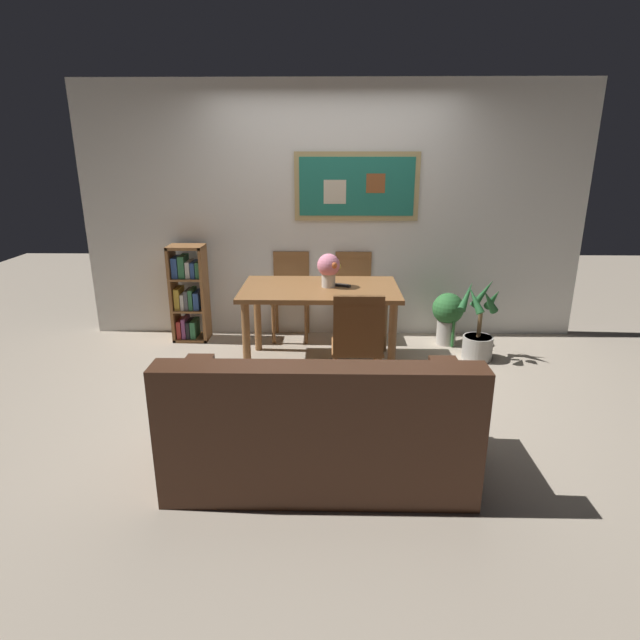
{
  "coord_description": "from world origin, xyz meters",
  "views": [
    {
      "loc": [
        -0.02,
        -4.03,
        1.92
      ],
      "look_at": [
        -0.1,
        -0.12,
        0.65
      ],
      "focal_mm": 29.22,
      "sensor_mm": 36.0,
      "label": 1
    }
  ],
  "objects_px": {
    "bookshelf": "(189,294)",
    "tv_remote": "(342,285)",
    "dining_chair_far_right": "(353,288)",
    "dining_chair_near_right": "(357,339)",
    "flower_vase": "(329,268)",
    "leather_couch": "(319,430)",
    "dining_table": "(320,298)",
    "potted_ivy": "(448,314)",
    "dining_chair_far_left": "(291,288)",
    "potted_palm": "(478,332)"
  },
  "relations": [
    {
      "from": "leather_couch",
      "to": "bookshelf",
      "type": "height_order",
      "value": "bookshelf"
    },
    {
      "from": "flower_vase",
      "to": "tv_remote",
      "type": "bearing_deg",
      "value": 5.31
    },
    {
      "from": "dining_table",
      "to": "dining_chair_near_right",
      "type": "distance_m",
      "value": 0.83
    },
    {
      "from": "leather_couch",
      "to": "flower_vase",
      "type": "relative_size",
      "value": 5.95
    },
    {
      "from": "tv_remote",
      "to": "dining_chair_far_left",
      "type": "bearing_deg",
      "value": 124.41
    },
    {
      "from": "dining_chair_near_right",
      "to": "potted_ivy",
      "type": "xyz_separation_m",
      "value": [
        1.0,
        1.34,
        -0.22
      ]
    },
    {
      "from": "potted_ivy",
      "to": "bookshelf",
      "type": "bearing_deg",
      "value": 178.11
    },
    {
      "from": "bookshelf",
      "to": "tv_remote",
      "type": "xyz_separation_m",
      "value": [
        1.59,
        -0.64,
        0.26
      ]
    },
    {
      "from": "dining_chair_near_right",
      "to": "tv_remote",
      "type": "height_order",
      "value": "dining_chair_near_right"
    },
    {
      "from": "potted_ivy",
      "to": "dining_chair_far_right",
      "type": "bearing_deg",
      "value": 167.96
    },
    {
      "from": "bookshelf",
      "to": "potted_ivy",
      "type": "height_order",
      "value": "bookshelf"
    },
    {
      "from": "dining_table",
      "to": "tv_remote",
      "type": "relative_size",
      "value": 8.85
    },
    {
      "from": "dining_chair_near_right",
      "to": "flower_vase",
      "type": "bearing_deg",
      "value": 106.21
    },
    {
      "from": "leather_couch",
      "to": "dining_chair_near_right",
      "type": "bearing_deg",
      "value": 74.49
    },
    {
      "from": "leather_couch",
      "to": "potted_ivy",
      "type": "relative_size",
      "value": 3.32
    },
    {
      "from": "dining_table",
      "to": "tv_remote",
      "type": "distance_m",
      "value": 0.23
    },
    {
      "from": "dining_chair_far_right",
      "to": "dining_chair_near_right",
      "type": "distance_m",
      "value": 1.55
    },
    {
      "from": "dining_chair_near_right",
      "to": "leather_couch",
      "type": "xyz_separation_m",
      "value": [
        -0.28,
        -1.0,
        -0.23
      ]
    },
    {
      "from": "bookshelf",
      "to": "potted_ivy",
      "type": "xyz_separation_m",
      "value": [
        2.69,
        -0.09,
        -0.18
      ]
    },
    {
      "from": "dining_chair_near_right",
      "to": "tv_remote",
      "type": "xyz_separation_m",
      "value": [
        -0.11,
        0.8,
        0.22
      ]
    },
    {
      "from": "leather_couch",
      "to": "potted_palm",
      "type": "relative_size",
      "value": 2.28
    },
    {
      "from": "dining_chair_far_right",
      "to": "bookshelf",
      "type": "height_order",
      "value": "bookshelf"
    },
    {
      "from": "dining_chair_far_left",
      "to": "leather_couch",
      "type": "relative_size",
      "value": 0.51
    },
    {
      "from": "potted_ivy",
      "to": "potted_palm",
      "type": "distance_m",
      "value": 0.47
    },
    {
      "from": "dining_table",
      "to": "dining_chair_far_left",
      "type": "xyz_separation_m",
      "value": [
        -0.32,
        0.79,
        -0.11
      ]
    },
    {
      "from": "dining_table",
      "to": "bookshelf",
      "type": "xyz_separation_m",
      "value": [
        -1.39,
        0.66,
        -0.15
      ]
    },
    {
      "from": "dining_chair_far_right",
      "to": "tv_remote",
      "type": "height_order",
      "value": "dining_chair_far_right"
    },
    {
      "from": "leather_couch",
      "to": "potted_palm",
      "type": "distance_m",
      "value": 2.44
    },
    {
      "from": "dining_chair_far_right",
      "to": "dining_chair_near_right",
      "type": "relative_size",
      "value": 1.0
    },
    {
      "from": "flower_vase",
      "to": "potted_ivy",
      "type": "bearing_deg",
      "value": 24.49
    },
    {
      "from": "bookshelf",
      "to": "flower_vase",
      "type": "height_order",
      "value": "flower_vase"
    },
    {
      "from": "dining_chair_far_right",
      "to": "leather_couch",
      "type": "relative_size",
      "value": 0.51
    },
    {
      "from": "dining_table",
      "to": "potted_ivy",
      "type": "relative_size",
      "value": 2.61
    },
    {
      "from": "dining_chair_near_right",
      "to": "bookshelf",
      "type": "bearing_deg",
      "value": 139.74
    },
    {
      "from": "dining_chair_near_right",
      "to": "flower_vase",
      "type": "relative_size",
      "value": 3.01
    },
    {
      "from": "dining_chair_far_right",
      "to": "dining_chair_far_left",
      "type": "relative_size",
      "value": 1.0
    },
    {
      "from": "potted_ivy",
      "to": "flower_vase",
      "type": "height_order",
      "value": "flower_vase"
    },
    {
      "from": "dining_table",
      "to": "flower_vase",
      "type": "distance_m",
      "value": 0.29
    },
    {
      "from": "bookshelf",
      "to": "flower_vase",
      "type": "xyz_separation_m",
      "value": [
        1.46,
        -0.65,
        0.43
      ]
    },
    {
      "from": "dining_chair_far_left",
      "to": "potted_palm",
      "type": "height_order",
      "value": "dining_chair_far_left"
    },
    {
      "from": "dining_chair_far_right",
      "to": "flower_vase",
      "type": "bearing_deg",
      "value": -108.69
    },
    {
      "from": "dining_chair_far_left",
      "to": "potted_ivy",
      "type": "bearing_deg",
      "value": -7.6
    },
    {
      "from": "dining_chair_far_right",
      "to": "bookshelf",
      "type": "distance_m",
      "value": 1.73
    },
    {
      "from": "dining_table",
      "to": "flower_vase",
      "type": "height_order",
      "value": "flower_vase"
    },
    {
      "from": "dining_table",
      "to": "leather_couch",
      "type": "bearing_deg",
      "value": -89.07
    },
    {
      "from": "dining_chair_near_right",
      "to": "bookshelf",
      "type": "distance_m",
      "value": 2.22
    },
    {
      "from": "dining_chair_far_right",
      "to": "leather_couch",
      "type": "distance_m",
      "value": 2.58
    },
    {
      "from": "dining_chair_near_right",
      "to": "potted_palm",
      "type": "xyz_separation_m",
      "value": [
        1.21,
        0.93,
        -0.26
      ]
    },
    {
      "from": "dining_table",
      "to": "tv_remote",
      "type": "height_order",
      "value": "tv_remote"
    },
    {
      "from": "dining_chair_far_right",
      "to": "leather_couch",
      "type": "xyz_separation_m",
      "value": [
        -0.31,
        -2.55,
        -0.23
      ]
    }
  ]
}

